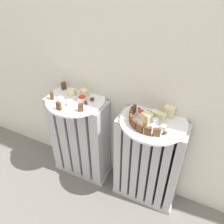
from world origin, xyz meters
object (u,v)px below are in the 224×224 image
at_px(radiator_left, 80,139).
at_px(radiator_right, 148,163).
at_px(plate_left, 76,99).
at_px(plate_right, 153,121).
at_px(jam_bowl_right, 141,113).
at_px(jam_bowl_left, 82,99).
at_px(fork, 157,129).

bearing_deg(radiator_left, radiator_right, 0.00).
height_order(radiator_left, plate_left, plate_left).
height_order(plate_right, jam_bowl_right, jam_bowl_right).
bearing_deg(plate_left, plate_right, 0.00).
bearing_deg(jam_bowl_left, jam_bowl_right, 2.42).
bearing_deg(plate_right, radiator_left, -180.00).
bearing_deg(plate_left, jam_bowl_right, 1.55).
bearing_deg(radiator_right, jam_bowl_left, -179.46).
height_order(plate_right, jam_bowl_left, jam_bowl_left).
bearing_deg(fork, radiator_left, 173.35).
bearing_deg(plate_right, radiator_right, 116.57).
bearing_deg(fork, jam_bowl_right, 147.24).
distance_m(plate_left, plate_right, 0.42).
height_order(radiator_right, jam_bowl_right, jam_bowl_right).
relative_size(jam_bowl_left, jam_bowl_right, 1.12).
bearing_deg(radiator_right, plate_right, -63.43).
relative_size(plate_left, jam_bowl_left, 6.48).
bearing_deg(plate_right, jam_bowl_left, -179.46).
xyz_separation_m(radiator_right, jam_bowl_right, (-0.06, 0.01, 0.30)).
bearing_deg(radiator_left, jam_bowl_right, 1.55).
height_order(jam_bowl_right, fork, jam_bowl_right).
distance_m(radiator_right, jam_bowl_right, 0.31).
bearing_deg(jam_bowl_right, radiator_right, -8.56).
bearing_deg(jam_bowl_left, radiator_left, 175.35).
height_order(radiator_right, jam_bowl_left, jam_bowl_left).
relative_size(radiator_right, plate_left, 1.77).
distance_m(plate_right, jam_bowl_left, 0.38).
xyz_separation_m(plate_left, jam_bowl_right, (0.36, 0.01, 0.02)).
height_order(plate_left, jam_bowl_right, jam_bowl_right).
relative_size(radiator_left, plate_right, 1.77).
bearing_deg(fork, radiator_right, 121.89).
distance_m(radiator_left, jam_bowl_right, 0.47).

